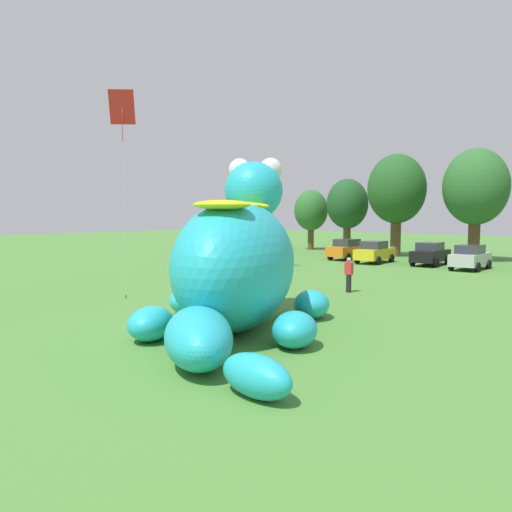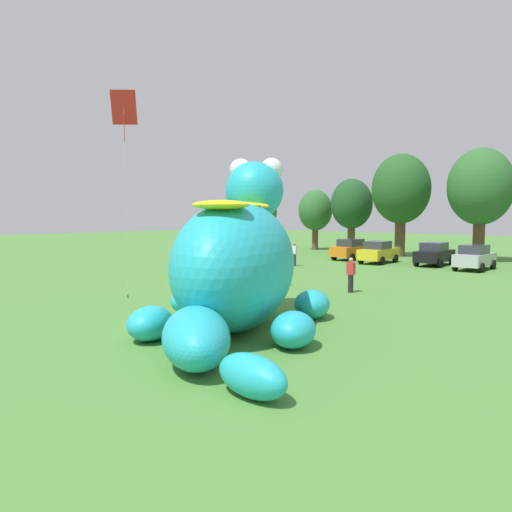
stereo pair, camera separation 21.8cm
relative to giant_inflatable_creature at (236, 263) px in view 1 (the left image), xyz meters
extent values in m
plane|color=#4C8438|center=(-1.24, -0.79, -2.21)|extent=(160.00, 160.00, 0.00)
ellipsoid|color=#23B2C6|center=(-0.02, 0.00, -0.07)|extent=(7.24, 8.48, 4.28)
ellipsoid|color=#23B2C6|center=(-1.72, 2.76, 2.53)|extent=(3.23, 3.30, 2.26)
sphere|color=white|center=(-2.43, 2.72, 3.38)|extent=(0.90, 0.90, 0.90)
sphere|color=white|center=(-1.37, 3.37, 3.38)|extent=(0.90, 0.90, 0.90)
ellipsoid|color=yellow|center=(-0.92, 1.46, 1.90)|extent=(2.18, 2.07, 0.29)
ellipsoid|color=yellow|center=(-0.02, 0.00, 1.90)|extent=(2.18, 2.07, 0.29)
ellipsoid|color=yellow|center=(0.97, -1.62, 1.90)|extent=(2.18, 2.07, 0.29)
ellipsoid|color=#23B2C6|center=(-3.15, 0.54, -1.69)|extent=(2.08, 2.25, 1.05)
ellipsoid|color=#23B2C6|center=(0.90, 3.03, -1.69)|extent=(2.08, 2.25, 1.05)
ellipsoid|color=#23B2C6|center=(-0.79, -2.93, -1.69)|extent=(2.08, 2.25, 1.05)
ellipsoid|color=#23B2C6|center=(2.94, -0.63, -1.69)|extent=(2.08, 2.25, 1.05)
ellipsoid|color=#23B2C6|center=(2.27, -3.72, -1.46)|extent=(3.75, 3.47, 1.50)
ellipsoid|color=#23B2C6|center=(4.79, -4.34, -1.75)|extent=(2.06, 1.14, 0.92)
cube|color=orange|center=(-10.87, 24.53, -1.49)|extent=(1.75, 4.12, 0.80)
cube|color=#2D333D|center=(-10.87, 24.38, -0.79)|extent=(1.52, 1.99, 0.60)
cylinder|color=black|center=(-11.70, 25.81, -1.89)|extent=(0.25, 0.64, 0.64)
cylinder|color=black|center=(-10.00, 25.79, -1.89)|extent=(0.25, 0.64, 0.64)
cylinder|color=black|center=(-11.73, 23.27, -1.89)|extent=(0.25, 0.64, 0.64)
cylinder|color=black|center=(-10.03, 23.25, -1.89)|extent=(0.25, 0.64, 0.64)
cube|color=yellow|center=(-7.68, 23.31, -1.49)|extent=(2.04, 4.23, 0.80)
cube|color=#2D333D|center=(-7.67, 23.17, -0.79)|extent=(1.66, 2.09, 0.60)
cylinder|color=black|center=(-8.64, 24.51, -1.89)|extent=(0.29, 0.66, 0.64)
cylinder|color=black|center=(-6.94, 24.65, -1.89)|extent=(0.29, 0.66, 0.64)
cylinder|color=black|center=(-8.42, 21.98, -1.89)|extent=(0.29, 0.66, 0.64)
cylinder|color=black|center=(-6.73, 22.12, -1.89)|extent=(0.29, 0.66, 0.64)
cube|color=black|center=(-3.73, 24.47, -1.49)|extent=(1.96, 4.20, 0.80)
cube|color=#2D333D|center=(-3.72, 24.32, -0.79)|extent=(1.62, 2.06, 0.60)
cylinder|color=black|center=(-4.66, 25.69, -1.89)|extent=(0.28, 0.65, 0.64)
cylinder|color=black|center=(-2.96, 25.80, -1.89)|extent=(0.28, 0.65, 0.64)
cylinder|color=black|center=(-4.50, 23.15, -1.89)|extent=(0.28, 0.65, 0.64)
cylinder|color=black|center=(-2.80, 23.26, -1.89)|extent=(0.28, 0.65, 0.64)
cube|color=#B7BABF|center=(-0.49, 23.48, -1.49)|extent=(1.86, 4.16, 0.80)
cube|color=#2D333D|center=(-0.48, 23.33, -0.79)|extent=(1.57, 2.03, 0.60)
cylinder|color=black|center=(-1.39, 24.72, -1.89)|extent=(0.27, 0.65, 0.64)
cylinder|color=black|center=(0.31, 24.78, -1.89)|extent=(0.27, 0.65, 0.64)
cylinder|color=black|center=(-1.29, 22.18, -1.89)|extent=(0.27, 0.65, 0.64)
cylinder|color=black|center=(0.41, 22.24, -1.89)|extent=(0.27, 0.65, 0.64)
cylinder|color=brown|center=(-28.51, 33.12, -1.15)|extent=(0.61, 0.61, 2.12)
ellipsoid|color=#2D662D|center=(-28.51, 33.12, 1.78)|extent=(3.39, 3.39, 4.07)
cylinder|color=brown|center=(-19.93, 31.86, -1.10)|extent=(0.63, 0.63, 2.21)
ellipsoid|color=#2D662D|center=(-19.93, 31.86, 1.95)|extent=(3.54, 3.54, 4.25)
cylinder|color=brown|center=(-15.13, 31.27, -0.94)|extent=(0.73, 0.73, 2.54)
ellipsoid|color=#1E4C23|center=(-15.13, 31.27, 2.57)|extent=(4.06, 4.06, 4.88)
cylinder|color=brown|center=(-9.37, 30.11, -0.61)|extent=(0.91, 0.91, 3.20)
ellipsoid|color=#235623|center=(-9.37, 30.11, 3.81)|extent=(5.12, 5.12, 6.14)
cylinder|color=brown|center=(-2.52, 30.03, -0.62)|extent=(0.91, 0.91, 3.17)
ellipsoid|color=#2D662D|center=(-2.52, 30.03, 3.76)|extent=(5.08, 5.08, 6.09)
cylinder|color=black|center=(-1.37, 9.28, -1.77)|extent=(0.26, 0.26, 0.88)
cube|color=red|center=(-1.37, 9.28, -1.03)|extent=(0.38, 0.22, 0.60)
sphere|color=tan|center=(-1.37, 9.28, -0.61)|extent=(0.22, 0.22, 0.22)
cylinder|color=#2D334C|center=(-11.16, 17.24, -1.77)|extent=(0.26, 0.26, 0.88)
cube|color=white|center=(-11.16, 17.24, -1.03)|extent=(0.38, 0.22, 0.60)
sphere|color=#9E7051|center=(-11.16, 17.24, -0.61)|extent=(0.22, 0.22, 0.22)
cylinder|color=#2D334C|center=(-5.28, 8.55, -1.77)|extent=(0.26, 0.26, 0.88)
cube|color=red|center=(-5.28, 8.55, -1.03)|extent=(0.38, 0.22, 0.60)
sphere|color=beige|center=(-5.28, 8.55, -0.61)|extent=(0.22, 0.22, 0.22)
cylinder|color=#726656|center=(-12.65, 18.35, -1.77)|extent=(0.26, 0.26, 0.88)
cube|color=gold|center=(-12.65, 18.35, -1.03)|extent=(0.38, 0.22, 0.60)
sphere|color=#9E7051|center=(-12.65, 18.35, -0.61)|extent=(0.22, 0.22, 0.22)
cylinder|color=brown|center=(-8.00, 1.00, -2.13)|extent=(0.06, 0.06, 0.15)
cylinder|color=silver|center=(-8.00, 1.00, 2.14)|extent=(0.01, 0.01, 8.39)
cube|color=red|center=(-8.00, 1.00, 6.33)|extent=(1.13, 1.13, 1.44)
cylinder|color=red|center=(-8.00, 1.00, 5.43)|extent=(0.03, 0.03, 1.20)
camera|label=1|loc=(11.76, -12.11, 1.66)|focal=35.75mm
camera|label=2|loc=(11.92, -11.97, 1.66)|focal=35.75mm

